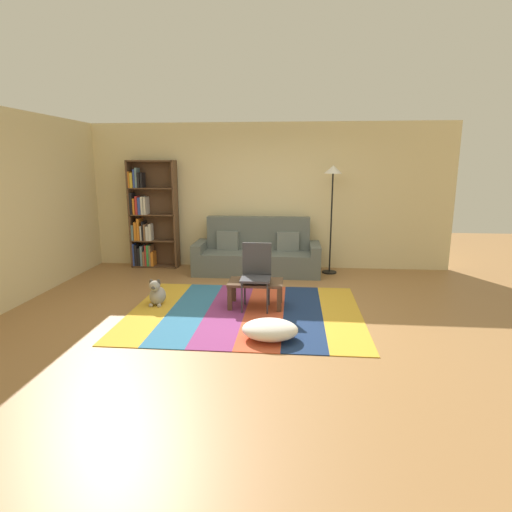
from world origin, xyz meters
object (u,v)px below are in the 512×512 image
at_px(pouf, 270,330).
at_px(folding_chair, 256,270).
at_px(couch, 257,254).
at_px(standing_lamp, 333,184).
at_px(coffee_table, 256,286).
at_px(dog, 157,294).
at_px(tv_remote, 254,281).
at_px(bookshelf, 148,219).

distance_m(pouf, folding_chair, 1.18).
xyz_separation_m(couch, standing_lamp, (1.32, 0.09, 1.27)).
bearing_deg(coffee_table, pouf, -76.59).
distance_m(pouf, dog, 1.97).
xyz_separation_m(standing_lamp, folding_chair, (-1.16, -2.03, -1.08)).
bearing_deg(dog, standing_lamp, 38.52).
xyz_separation_m(couch, coffee_table, (0.15, -1.90, -0.03)).
relative_size(standing_lamp, tv_remote, 12.86).
distance_m(bookshelf, coffee_table, 3.21).
relative_size(pouf, folding_chair, 0.71).
bearing_deg(standing_lamp, coffee_table, -120.53).
distance_m(coffee_table, folding_chair, 0.23).
relative_size(coffee_table, standing_lamp, 0.39).
height_order(couch, bookshelf, bookshelf).
height_order(dog, standing_lamp, standing_lamp).
bearing_deg(folding_chair, dog, -146.83).
xyz_separation_m(dog, folding_chair, (1.41, 0.02, 0.37)).
bearing_deg(coffee_table, folding_chair, -70.31).
bearing_deg(dog, couch, 57.47).
bearing_deg(bookshelf, tv_remote, -44.96).
relative_size(pouf, dog, 1.61).
distance_m(dog, standing_lamp, 3.59).
height_order(dog, folding_chair, folding_chair).
distance_m(dog, tv_remote, 1.39).
bearing_deg(standing_lamp, dog, -141.48).
distance_m(tv_remote, folding_chair, 0.16).
bearing_deg(couch, tv_remote, -86.35).
bearing_deg(standing_lamp, couch, -176.18).
relative_size(bookshelf, folding_chair, 2.25).
height_order(bookshelf, pouf, bookshelf).
distance_m(couch, tv_remote, 1.96).
bearing_deg(pouf, bookshelf, 127.47).
xyz_separation_m(bookshelf, pouf, (2.53, -3.30, -0.80)).
bearing_deg(standing_lamp, pouf, -106.33).
distance_m(dog, folding_chair, 1.45).
relative_size(bookshelf, dog, 5.09).
bearing_deg(dog, coffee_table, 2.15).
xyz_separation_m(bookshelf, standing_lamp, (3.44, -0.20, 0.69)).
height_order(tv_remote, folding_chair, folding_chair).
height_order(couch, dog, couch).
bearing_deg(bookshelf, couch, -7.66).
height_order(bookshelf, standing_lamp, bookshelf).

